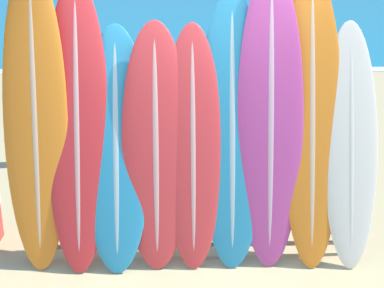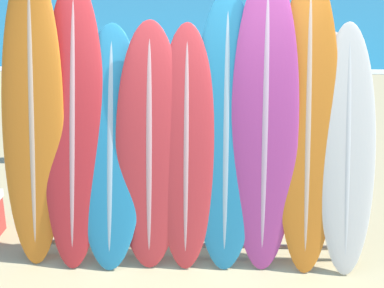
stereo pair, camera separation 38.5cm
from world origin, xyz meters
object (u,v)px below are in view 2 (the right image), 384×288
surfboard_slot_4 (186,148)px  person_mid_beach (329,85)px  surfboard_slot_8 (347,149)px  surfboard_slot_1 (73,124)px  person_near_water (67,98)px  surfboard_slot_0 (33,116)px  surfboard_slot_5 (226,132)px  surfboard_slot_7 (308,123)px  surfboard_slot_3 (150,146)px  surfboard_slot_6 (265,122)px  surfboard_rack (188,213)px  surfboard_slot_2 (111,147)px

surfboard_slot_4 → person_mid_beach: 3.73m
surfboard_slot_8 → surfboard_slot_1: bearing=178.8°
surfboard_slot_4 → person_mid_beach: (1.89, 3.22, -0.14)m
person_near_water → person_mid_beach: (3.61, 0.74, 0.05)m
surfboard_slot_0 → surfboard_slot_5: (1.70, -0.01, -0.12)m
surfboard_slot_4 → surfboard_slot_7: surfboard_slot_7 is taller
surfboard_slot_0 → surfboard_slot_4: (1.35, -0.06, -0.25)m
surfboard_slot_3 → surfboard_slot_6: bearing=2.8°
person_near_water → surfboard_slot_6: bearing=158.1°
surfboard_rack → surfboard_slot_8: size_ratio=1.44×
surfboard_slot_1 → person_mid_beach: bearing=47.4°
surfboard_rack → surfboard_slot_2: (-0.69, 0.05, 0.60)m
surfboard_slot_1 → surfboard_slot_6: surfboard_slot_6 is taller
surfboard_slot_6 → surfboard_slot_1: bearing=179.2°
surfboard_slot_0 → surfboard_slot_5: surfboard_slot_0 is taller
surfboard_slot_3 → surfboard_slot_5: 0.68m
surfboard_slot_0 → surfboard_slot_1: bearing=2.7°
surfboard_slot_1 → surfboard_rack: bearing=-5.4°
surfboard_slot_2 → surfboard_slot_3: bearing=-3.8°
surfboard_slot_7 → surfboard_slot_8: (0.34, -0.06, -0.22)m
surfboard_slot_4 → surfboard_slot_8: surfboard_slot_8 is taller
surfboard_slot_6 → surfboard_slot_7: size_ratio=1.01×
surfboard_slot_7 → surfboard_slot_2: bearing=-178.0°
surfboard_slot_0 → person_near_water: (-0.37, 2.42, -0.44)m
surfboard_slot_6 → surfboard_slot_7: bearing=5.3°
surfboard_slot_1 → surfboard_slot_2: (0.33, -0.05, -0.19)m
surfboard_slot_3 → surfboard_slot_0: bearing=176.9°
surfboard_slot_1 → surfboard_slot_3: surfboard_slot_1 is taller
person_mid_beach → surfboard_slot_0: bearing=111.2°
surfboard_rack → surfboard_slot_5: 0.82m
surfboard_slot_0 → surfboard_slot_3: bearing=-3.1°
surfboard_slot_5 → person_mid_beach: size_ratio=1.42×
surfboard_slot_1 → surfboard_slot_8: bearing=-1.2°
surfboard_slot_1 → surfboard_slot_8: (2.39, -0.05, -0.18)m
surfboard_slot_1 → surfboard_slot_4: size_ratio=1.17×
surfboard_slot_5 → surfboard_slot_8: (1.05, -0.02, -0.13)m
surfboard_slot_4 → surfboard_slot_8: bearing=0.9°
surfboard_rack → surfboard_slot_2: bearing=176.0°
surfboard_slot_4 → person_near_water: (-1.73, 2.47, -0.19)m
surfboard_slot_6 → person_near_water: (-2.40, 2.42, -0.42)m
surfboard_slot_4 → surfboard_slot_7: 1.07m
surfboard_slot_2 → person_mid_beach: size_ratio=1.25×
surfboard_slot_6 → surfboard_slot_8: 0.75m
person_near_water → surfboard_slot_5: bearing=153.9°
surfboard_rack → person_mid_beach: person_mid_beach is taller
surfboard_slot_2 → surfboard_slot_4: size_ratio=0.99×
surfboard_slot_7 → person_mid_beach: size_ratio=1.52×
surfboard_slot_3 → surfboard_slot_4: (0.32, -0.00, -0.01)m
surfboard_rack → surfboard_slot_0: size_ratio=1.16×
surfboard_slot_1 → surfboard_slot_8: surfboard_slot_1 is taller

